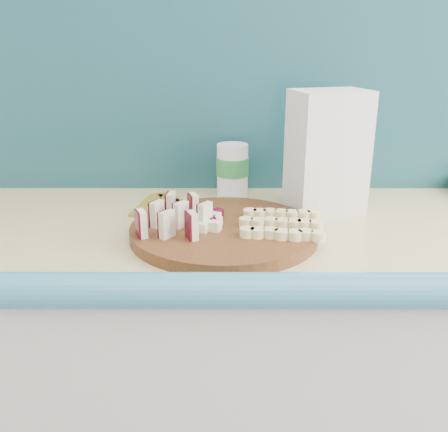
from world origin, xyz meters
The scene contains 9 objects.
kitchen_counter centered at (0.10, 1.50, 0.46)m, with size 2.20×0.63×0.91m.
backsplash centered at (0.10, 1.79, 1.16)m, with size 2.20×0.02×0.50m, color teal.
cutting_board centered at (-0.22, 1.43, 0.92)m, with size 0.38×0.38×0.02m, color #3F220D.
apple_wedges centered at (-0.31, 1.42, 0.96)m, with size 0.14×0.15×0.05m.
apple_chunks centered at (-0.24, 1.44, 0.94)m, with size 0.06×0.06×0.02m.
banana_slices centered at (-0.10, 1.42, 0.94)m, with size 0.18×0.16×0.02m.
flour_bag centered at (0.01, 1.59, 1.05)m, with size 0.16×0.11×0.28m, color silver.
canister centered at (-0.20, 1.71, 0.98)m, with size 0.08×0.08×0.13m.
banana_peel centered at (-0.34, 1.63, 0.91)m, with size 0.22×0.18×0.01m.
Camera 1 is at (-0.22, 0.49, 1.29)m, focal length 40.00 mm.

